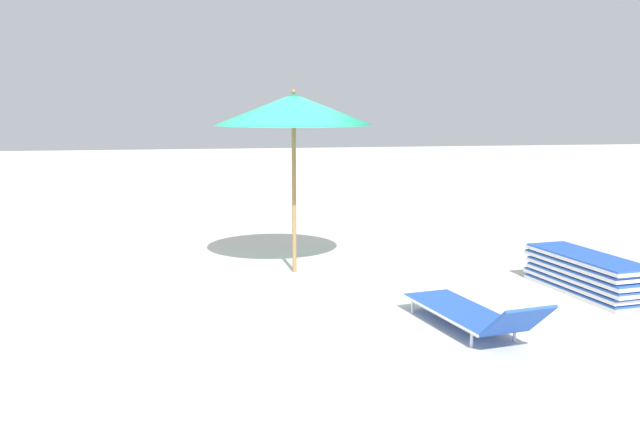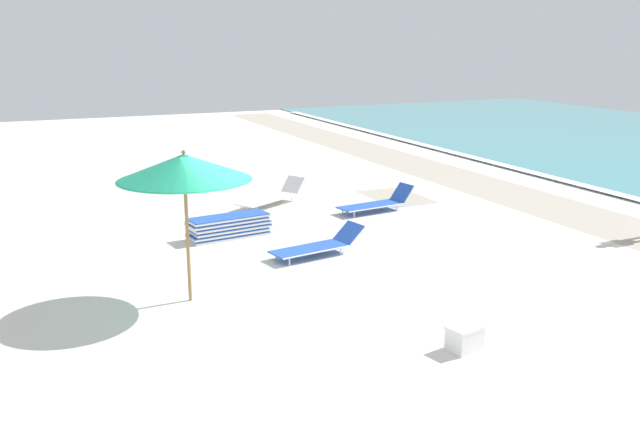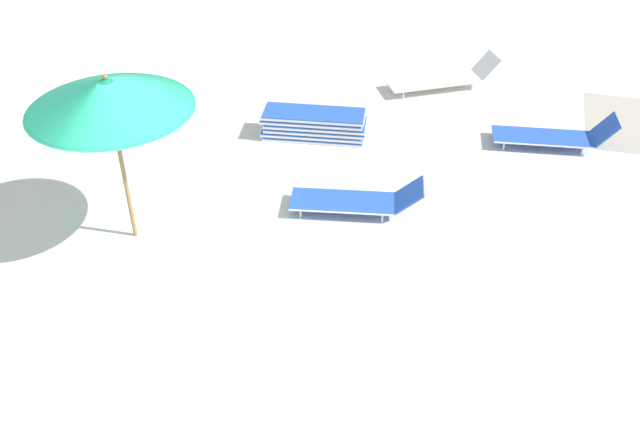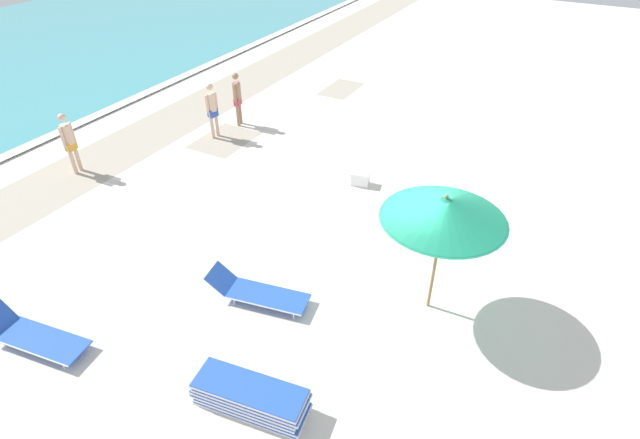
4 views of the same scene
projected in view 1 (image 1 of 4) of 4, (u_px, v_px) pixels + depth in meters
ground_plane at (268, 301)px, 9.06m from camera, size 60.00×60.00×0.16m
beach_umbrella at (294, 110)px, 9.91m from camera, size 2.23×2.23×2.60m
lounger_stack at (587, 274)px, 9.13m from camera, size 0.86×1.97×0.49m
sun_lounger_near_water_left at (472, 313)px, 7.54m from camera, size 0.96×2.11×0.54m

